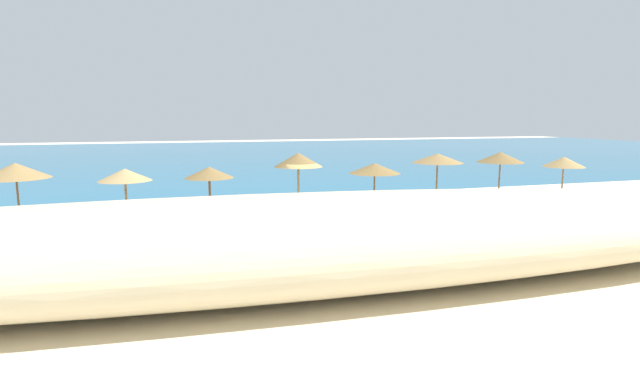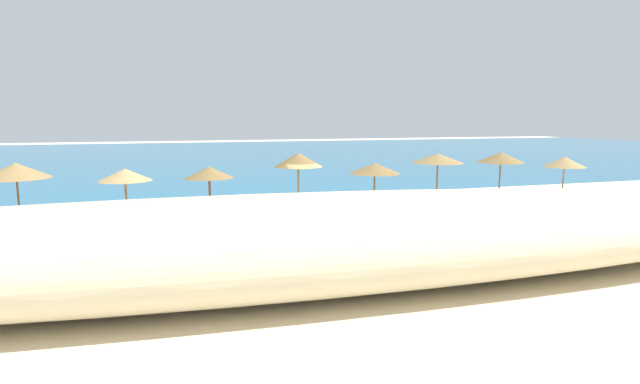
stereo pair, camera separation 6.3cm
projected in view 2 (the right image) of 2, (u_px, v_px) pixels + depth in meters
ground_plane at (322, 225)px, 20.68m from camera, size 160.00×160.00×0.00m
sea_water at (224, 155)px, 58.87m from camera, size 160.00×65.46×0.01m
dune_ridge at (267, 244)px, 12.66m from camera, size 37.36×7.40×2.51m
beach_umbrella_1 at (16, 171)px, 18.35m from camera, size 2.43×2.43×2.82m
beach_umbrella_2 at (125, 175)px, 19.39m from camera, size 2.06×2.06×2.49m
beach_umbrella_3 at (209, 173)px, 20.52m from camera, size 2.05×2.05×2.45m
beach_umbrella_4 at (298, 160)px, 21.60m from camera, size 2.15×2.15×2.95m
beach_umbrella_5 at (375, 168)px, 22.50m from camera, size 2.37×2.37×2.42m
beach_umbrella_6 at (438, 158)px, 23.84m from camera, size 2.48×2.48×2.76m
beach_umbrella_7 at (501, 157)px, 24.73m from camera, size 2.33×2.33×2.77m
beach_umbrella_8 at (564, 162)px, 25.52m from camera, size 2.11×2.11×2.47m
lounge_chair_0 at (211, 217)px, 19.90m from camera, size 1.62×1.33×1.20m
lounge_chair_1 at (105, 228)px, 18.39m from camera, size 1.47×1.10×0.92m
beach_ball at (557, 212)px, 22.47m from camera, size 0.38×0.38×0.38m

